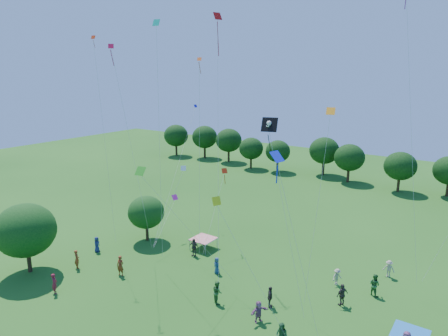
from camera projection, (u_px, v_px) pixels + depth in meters
near_tree_west at (25, 230)px, 35.18m from camera, size 5.26×5.26×6.37m
near_tree_north at (146, 212)px, 42.13m from camera, size 3.84×3.84×4.90m
treeline at (362, 159)px, 63.77m from camera, size 88.01×8.77×6.77m
tent_red_stripe at (203, 239)px, 40.60m from camera, size 2.20×2.20×1.10m
tent_blue at (410, 334)px, 25.86m from camera, size 2.20×2.20×1.10m
crowd_person_0 at (217, 265)px, 35.63m from camera, size 0.84×0.70×1.51m
crowd_person_1 at (54, 283)px, 32.40m from camera, size 0.77×0.68×1.73m
crowd_person_2 at (217, 292)px, 31.06m from camera, size 1.01×0.91×1.81m
crowd_person_3 at (337, 277)px, 33.68m from camera, size 0.79×1.05×1.47m
crowd_person_4 at (342, 295)px, 30.67m from camera, size 0.92×1.16×1.81m
crowd_person_6 at (97, 244)px, 39.92m from camera, size 0.73×0.88×1.58m
crowd_person_7 at (77, 259)px, 36.55m from camera, size 0.76×0.60×1.78m
crowd_person_8 at (374, 285)px, 32.10m from camera, size 1.03×0.80×1.84m
crowd_person_10 at (194, 247)px, 39.01m from camera, size 1.11×0.62×1.80m
crowd_person_11 at (259, 312)px, 28.68m from camera, size 1.13×1.60×1.63m
crowd_person_13 at (120, 266)px, 35.20m from camera, size 0.78×0.60×1.85m
crowd_person_14 at (282, 336)px, 25.82m from camera, size 0.96×0.58×1.85m
crowd_person_15 at (389, 269)px, 35.00m from camera, size 1.04×0.50×1.55m
crowd_person_16 at (270, 297)px, 30.47m from camera, size 0.80×1.10×1.71m
pirate_kite at (270, 129)px, 27.44m from camera, size 4.52×2.01×13.23m
red_high_kite at (218, 60)px, 34.95m from camera, size 6.28×8.75×21.50m
small_kite_0 at (222, 182)px, 39.97m from camera, size 1.81×6.02×6.78m
small_kite_1 at (101, 107)px, 37.09m from camera, size 1.93×0.59×19.51m
small_kite_2 at (325, 152)px, 26.94m from camera, size 0.96×1.58×14.00m
small_kite_3 at (157, 192)px, 26.96m from camera, size 3.27×6.95×10.25m
small_kite_4 at (183, 147)px, 44.26m from camera, size 4.36×12.27×12.54m
small_kite_5 at (173, 202)px, 42.25m from camera, size 2.36×5.84×3.48m
small_kite_6 at (179, 181)px, 38.77m from camera, size 1.37×3.64×7.40m
small_kite_7 at (158, 84)px, 33.15m from camera, size 0.74×0.95×20.44m
small_kite_8 at (123, 108)px, 33.72m from camera, size 1.05×2.97×18.50m
small_kite_9 at (199, 121)px, 34.92m from camera, size 0.90×1.46×17.51m
small_kite_10 at (229, 226)px, 24.16m from camera, size 4.13×2.31×9.01m
small_kite_12 at (284, 191)px, 20.35m from camera, size 2.56×2.70×12.44m
small_kite_13 at (410, 93)px, 30.64m from camera, size 3.56×2.31×22.41m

